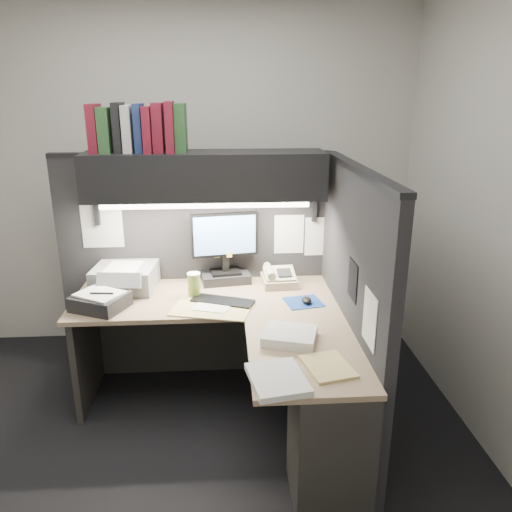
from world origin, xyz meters
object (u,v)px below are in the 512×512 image
at_px(overhead_shelf, 205,175).
at_px(coffee_cup, 194,286).
at_px(telephone, 279,278).
at_px(notebook_stack, 100,302).
at_px(printer, 125,277).
at_px(monitor, 225,255).
at_px(keyboard, 223,301).
at_px(desk, 260,379).

xyz_separation_m(overhead_shelf, coffee_cup, (-0.09, -0.19, -0.69)).
bearing_deg(coffee_cup, overhead_shelf, 64.34).
height_order(telephone, notebook_stack, telephone).
relative_size(overhead_shelf, printer, 3.84).
bearing_deg(monitor, coffee_cup, -138.34).
xyz_separation_m(overhead_shelf, telephone, (0.49, -0.01, -0.72)).
bearing_deg(keyboard, printer, 177.28).
height_order(monitor, keyboard, monitor).
xyz_separation_m(overhead_shelf, printer, (-0.57, -0.01, -0.69)).
height_order(telephone, printer, printer).
distance_m(keyboard, printer, 0.73).
bearing_deg(printer, desk, -35.06).
xyz_separation_m(telephone, notebook_stack, (-1.15, -0.33, -0.00)).
distance_m(monitor, keyboard, 0.41).
xyz_separation_m(overhead_shelf, notebook_stack, (-0.66, -0.34, -0.72)).
distance_m(desk, telephone, 0.83).
bearing_deg(monitor, telephone, -20.92).
xyz_separation_m(monitor, printer, (-0.68, -0.08, -0.12)).
xyz_separation_m(monitor, telephone, (0.37, -0.08, -0.15)).
bearing_deg(keyboard, telephone, 57.04).
height_order(overhead_shelf, keyboard, overhead_shelf).
distance_m(coffee_cup, notebook_stack, 0.59).
relative_size(keyboard, coffee_cup, 2.60).
relative_size(monitor, telephone, 2.07).
bearing_deg(overhead_shelf, coffee_cup, -115.66).
distance_m(monitor, printer, 0.70).
xyz_separation_m(monitor, keyboard, (-0.02, -0.37, -0.19)).
distance_m(desk, coffee_cup, 0.78).
distance_m(coffee_cup, printer, 0.51).
xyz_separation_m(desk, overhead_shelf, (-0.30, 0.75, 1.06)).
bearing_deg(telephone, desk, -107.81).
relative_size(monitor, coffee_cup, 3.27).
distance_m(keyboard, notebook_stack, 0.76).
relative_size(monitor, printer, 1.24).
relative_size(desk, overhead_shelf, 1.10).
height_order(desk, coffee_cup, coffee_cup).
height_order(printer, notebook_stack, printer).
relative_size(desk, printer, 4.22).
height_order(monitor, coffee_cup, monitor).
bearing_deg(desk, telephone, 75.55).
height_order(desk, overhead_shelf, overhead_shelf).
bearing_deg(keyboard, overhead_shelf, 128.62).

